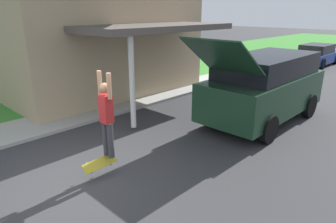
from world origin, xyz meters
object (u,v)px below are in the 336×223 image
object	(u,v)px
suv_parked	(265,86)
car_down_street	(317,55)
skateboarder	(106,115)
skateboard	(100,163)

from	to	relation	value
suv_parked	car_down_street	size ratio (longest dim) A/B	1.18
skateboarder	car_down_street	bearing A→B (deg)	96.04
suv_parked	car_down_street	bearing A→B (deg)	101.85
suv_parked	skateboarder	xyz separation A→B (m)	(-0.69, -5.47, 0.24)
car_down_street	suv_parked	bearing A→B (deg)	-78.15
skateboarder	skateboard	world-z (taller)	skateboarder
car_down_street	skateboard	bearing A→B (deg)	-84.31
suv_parked	skateboarder	bearing A→B (deg)	-97.23
car_down_street	skateboard	world-z (taller)	car_down_street
car_down_street	skateboard	size ratio (longest dim) A/B	6.03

